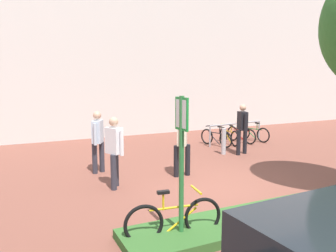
{
  "coord_description": "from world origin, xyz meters",
  "views": [
    {
      "loc": [
        -4.43,
        -6.57,
        2.68
      ],
      "look_at": [
        -0.23,
        2.4,
        1.21
      ],
      "focal_mm": 36.49,
      "sensor_mm": 36.0,
      "label": 1
    }
  ],
  "objects_px": {
    "parking_sign_post": "(182,148)",
    "bike_at_sign": "(174,219)",
    "person_shirt_blue": "(182,140)",
    "person_casual_tan": "(114,148)",
    "person_shirt_white": "(98,138)",
    "bollard_steel": "(224,141)",
    "person_suited_navy": "(242,126)",
    "bike_rack_cluster": "(235,135)"
  },
  "relations": [
    {
      "from": "person_suited_navy",
      "to": "person_casual_tan",
      "type": "height_order",
      "value": "same"
    },
    {
      "from": "parking_sign_post",
      "to": "person_casual_tan",
      "type": "height_order",
      "value": "parking_sign_post"
    },
    {
      "from": "bollard_steel",
      "to": "person_shirt_blue",
      "type": "relative_size",
      "value": 0.52
    },
    {
      "from": "person_suited_navy",
      "to": "person_casual_tan",
      "type": "distance_m",
      "value": 5.19
    },
    {
      "from": "parking_sign_post",
      "to": "person_shirt_blue",
      "type": "height_order",
      "value": "parking_sign_post"
    },
    {
      "from": "bike_at_sign",
      "to": "person_suited_navy",
      "type": "bearing_deg",
      "value": 43.39
    },
    {
      "from": "person_shirt_white",
      "to": "bollard_steel",
      "type": "bearing_deg",
      "value": 5.2
    },
    {
      "from": "person_casual_tan",
      "to": "person_shirt_blue",
      "type": "height_order",
      "value": "same"
    },
    {
      "from": "person_shirt_white",
      "to": "bike_at_sign",
      "type": "bearing_deg",
      "value": -87.65
    },
    {
      "from": "parking_sign_post",
      "to": "bollard_steel",
      "type": "relative_size",
      "value": 2.64
    },
    {
      "from": "bike_at_sign",
      "to": "person_shirt_blue",
      "type": "xyz_separation_m",
      "value": [
        1.77,
        3.14,
        0.63
      ]
    },
    {
      "from": "person_casual_tan",
      "to": "person_shirt_white",
      "type": "relative_size",
      "value": 1.0
    },
    {
      "from": "bollard_steel",
      "to": "person_casual_tan",
      "type": "height_order",
      "value": "person_casual_tan"
    },
    {
      "from": "bike_at_sign",
      "to": "person_shirt_white",
      "type": "relative_size",
      "value": 0.97
    },
    {
      "from": "person_shirt_blue",
      "to": "person_shirt_white",
      "type": "distance_m",
      "value": 2.33
    },
    {
      "from": "bike_at_sign",
      "to": "person_suited_navy",
      "type": "distance_m",
      "value": 6.65
    },
    {
      "from": "bollard_steel",
      "to": "person_shirt_blue",
      "type": "distance_m",
      "value": 3.03
    },
    {
      "from": "person_casual_tan",
      "to": "person_shirt_white",
      "type": "distance_m",
      "value": 1.45
    },
    {
      "from": "bollard_steel",
      "to": "person_shirt_blue",
      "type": "bearing_deg",
      "value": -145.98
    },
    {
      "from": "bollard_steel",
      "to": "person_shirt_white",
      "type": "relative_size",
      "value": 0.52
    },
    {
      "from": "bike_rack_cluster",
      "to": "person_shirt_blue",
      "type": "relative_size",
      "value": 1.54
    },
    {
      "from": "bike_at_sign",
      "to": "person_casual_tan",
      "type": "height_order",
      "value": "person_casual_tan"
    },
    {
      "from": "parking_sign_post",
      "to": "bike_at_sign",
      "type": "distance_m",
      "value": 1.21
    },
    {
      "from": "person_suited_navy",
      "to": "person_shirt_blue",
      "type": "bearing_deg",
      "value": -155.14
    },
    {
      "from": "parking_sign_post",
      "to": "person_shirt_white",
      "type": "distance_m",
      "value": 4.54
    },
    {
      "from": "bollard_steel",
      "to": "bike_at_sign",
      "type": "bearing_deg",
      "value": -131.46
    },
    {
      "from": "bike_rack_cluster",
      "to": "person_casual_tan",
      "type": "bearing_deg",
      "value": -151.07
    },
    {
      "from": "parking_sign_post",
      "to": "person_shirt_white",
      "type": "xyz_separation_m",
      "value": [
        -0.27,
        4.49,
        -0.57
      ]
    },
    {
      "from": "bike_at_sign",
      "to": "person_shirt_white",
      "type": "xyz_separation_m",
      "value": [
        -0.18,
        4.41,
        0.63
      ]
    },
    {
      "from": "bike_rack_cluster",
      "to": "person_shirt_white",
      "type": "bearing_deg",
      "value": -163.08
    },
    {
      "from": "parking_sign_post",
      "to": "person_suited_navy",
      "type": "distance_m",
      "value": 6.64
    },
    {
      "from": "parking_sign_post",
      "to": "person_suited_navy",
      "type": "height_order",
      "value": "parking_sign_post"
    },
    {
      "from": "person_shirt_blue",
      "to": "person_casual_tan",
      "type": "bearing_deg",
      "value": -174.53
    },
    {
      "from": "person_suited_navy",
      "to": "bollard_steel",
      "type": "bearing_deg",
      "value": 154.58
    },
    {
      "from": "bike_rack_cluster",
      "to": "bike_at_sign",
      "type": "bearing_deg",
      "value": -132.82
    },
    {
      "from": "person_shirt_blue",
      "to": "person_shirt_white",
      "type": "xyz_separation_m",
      "value": [
        -1.95,
        1.27,
        0.0
      ]
    },
    {
      "from": "bollard_steel",
      "to": "bike_rack_cluster",
      "type": "bearing_deg",
      "value": 42.93
    },
    {
      "from": "bollard_steel",
      "to": "person_casual_tan",
      "type": "bearing_deg",
      "value": -157.08
    },
    {
      "from": "person_casual_tan",
      "to": "person_shirt_blue",
      "type": "distance_m",
      "value": 1.92
    },
    {
      "from": "parking_sign_post",
      "to": "person_shirt_blue",
      "type": "relative_size",
      "value": 1.38
    },
    {
      "from": "person_suited_navy",
      "to": "person_shirt_white",
      "type": "bearing_deg",
      "value": -178.42
    },
    {
      "from": "person_suited_navy",
      "to": "person_shirt_white",
      "type": "relative_size",
      "value": 1.0
    }
  ]
}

